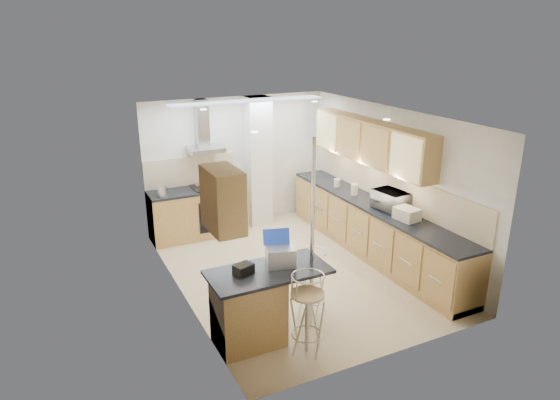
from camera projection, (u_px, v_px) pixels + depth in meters
name	position (u px, v px, depth m)	size (l,w,h in m)	color
ground	(294.00, 271.00, 7.98)	(4.80, 4.80, 0.00)	beige
room_shell	(302.00, 171.00, 7.93)	(3.64, 4.84, 2.51)	beige
right_counter	(373.00, 229.00, 8.46)	(0.63, 4.40, 0.92)	#9E7C3F
back_counter	(196.00, 213.00, 9.22)	(1.70, 0.63, 0.92)	#9E7C3F
peninsula	(269.00, 304.00, 6.13)	(1.47, 0.72, 0.94)	#9E7C3F
microwave	(391.00, 200.00, 7.99)	(0.56, 0.38, 0.31)	silver
laptop	(281.00, 256.00, 6.07)	(0.34, 0.26, 0.24)	#ADB0B5
bag	(244.00, 269.00, 5.88)	(0.22, 0.16, 0.12)	black
bar_stool_near	(307.00, 314.00, 5.85)	(0.42, 0.42, 1.03)	tan
bar_stool_end	(313.00, 283.00, 6.67)	(0.38, 0.38, 0.93)	tan
jar_a	(354.00, 190.00, 8.71)	(0.12, 0.12, 0.20)	beige
jar_b	(337.00, 183.00, 9.17)	(0.11, 0.11, 0.15)	beige
jar_c	(400.00, 205.00, 7.94)	(0.14, 0.14, 0.21)	#B6A891
jar_d	(386.00, 208.00, 7.94)	(0.10, 0.10, 0.13)	silver
bread_bin	(407.00, 214.00, 7.59)	(0.28, 0.35, 0.19)	beige
kettle	(162.00, 191.00, 8.63)	(0.16, 0.16, 0.21)	#AEB0B2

